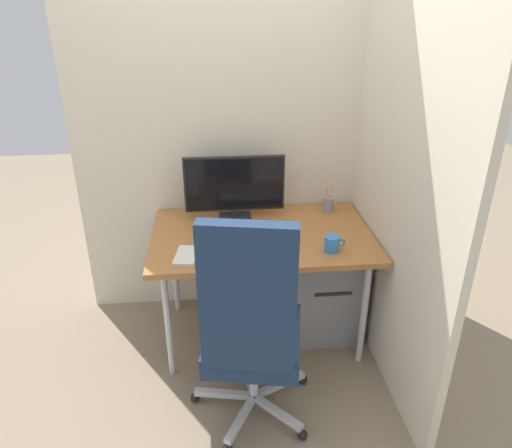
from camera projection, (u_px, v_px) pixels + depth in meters
ground_plane at (261, 332)px, 3.02m from camera, size 8.00×8.00×0.00m
wall_back at (255, 95)px, 2.80m from camera, size 2.20×0.04×2.80m
wall_side_right at (397, 114)px, 2.35m from camera, size 0.04×1.74×2.80m
desk at (262, 241)px, 2.74m from camera, size 1.25×0.79×0.70m
office_chair at (252, 328)px, 2.14m from camera, size 0.64×0.64×1.17m
filing_cabinet at (322, 284)px, 3.01m from camera, size 0.43×0.56×0.56m
monitor at (235, 186)px, 2.83m from camera, size 0.60×0.15×0.39m
keyboard at (258, 237)px, 2.65m from camera, size 0.44×0.17×0.03m
mouse at (334, 237)px, 2.64m from camera, size 0.08×0.10×0.03m
pen_holder at (328, 204)px, 2.98m from camera, size 0.07×0.07×0.17m
notebook at (186, 256)px, 2.47m from camera, size 0.14×0.21×0.02m
coffee_mug at (332, 244)px, 2.51m from camera, size 0.11×0.08×0.09m
desk_clamp_accessory at (215, 254)px, 2.43m from camera, size 0.06×0.06×0.08m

